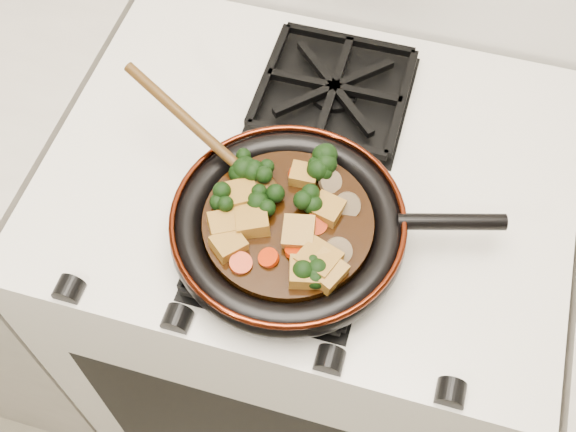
# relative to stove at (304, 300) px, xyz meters

# --- Properties ---
(stove) EXTENTS (0.76, 0.60, 0.90)m
(stove) POSITION_rel_stove_xyz_m (0.00, 0.00, 0.00)
(stove) COLOR silver
(stove) RESTS_ON ground
(burner_grate_front) EXTENTS (0.23, 0.23, 0.03)m
(burner_grate_front) POSITION_rel_stove_xyz_m (0.00, -0.14, 0.46)
(burner_grate_front) COLOR black
(burner_grate_front) RESTS_ON stove
(burner_grate_back) EXTENTS (0.23, 0.23, 0.03)m
(burner_grate_back) POSITION_rel_stove_xyz_m (0.00, 0.14, 0.46)
(burner_grate_back) COLOR black
(burner_grate_back) RESTS_ON stove
(skillet) EXTENTS (0.43, 0.31, 0.05)m
(skillet) POSITION_rel_stove_xyz_m (0.01, -0.13, 0.49)
(skillet) COLOR black
(skillet) RESTS_ON burner_grate_front
(braising_sauce) EXTENTS (0.22, 0.22, 0.02)m
(braising_sauce) POSITION_rel_stove_xyz_m (0.00, -0.13, 0.50)
(braising_sauce) COLOR black
(braising_sauce) RESTS_ON skillet
(tofu_cube_0) EXTENTS (0.06, 0.06, 0.03)m
(tofu_cube_0) POSITION_rel_stove_xyz_m (-0.04, -0.15, 0.52)
(tofu_cube_0) COLOR olive
(tofu_cube_0) RESTS_ON braising_sauce
(tofu_cube_1) EXTENTS (0.04, 0.05, 0.02)m
(tofu_cube_1) POSITION_rel_stove_xyz_m (0.05, -0.11, 0.52)
(tofu_cube_1) COLOR olive
(tofu_cube_1) RESTS_ON braising_sauce
(tofu_cube_2) EXTENTS (0.06, 0.06, 0.03)m
(tofu_cube_2) POSITION_rel_stove_xyz_m (-0.06, -0.12, 0.52)
(tofu_cube_2) COLOR olive
(tofu_cube_2) RESTS_ON braising_sauce
(tofu_cube_3) EXTENTS (0.05, 0.05, 0.02)m
(tofu_cube_3) POSITION_rel_stove_xyz_m (-0.07, -0.16, 0.52)
(tofu_cube_3) COLOR olive
(tofu_cube_3) RESTS_ON braising_sauce
(tofu_cube_4) EXTENTS (0.04, 0.03, 0.02)m
(tofu_cube_4) POSITION_rel_stove_xyz_m (0.01, -0.06, 0.52)
(tofu_cube_4) COLOR olive
(tofu_cube_4) RESTS_ON braising_sauce
(tofu_cube_5) EXTENTS (0.05, 0.05, 0.02)m
(tofu_cube_5) POSITION_rel_stove_xyz_m (-0.06, -0.19, 0.52)
(tofu_cube_5) COLOR olive
(tofu_cube_5) RESTS_ON braising_sauce
(tofu_cube_6) EXTENTS (0.06, 0.06, 0.03)m
(tofu_cube_6) POSITION_rel_stove_xyz_m (0.07, -0.19, 0.52)
(tofu_cube_6) COLOR olive
(tofu_cube_6) RESTS_ON braising_sauce
(tofu_cube_7) EXTENTS (0.06, 0.06, 0.03)m
(tofu_cube_7) POSITION_rel_stove_xyz_m (0.06, -0.18, 0.52)
(tofu_cube_7) COLOR olive
(tofu_cube_7) RESTS_ON braising_sauce
(tofu_cube_8) EXTENTS (0.05, 0.05, 0.03)m
(tofu_cube_8) POSITION_rel_stove_xyz_m (0.05, -0.20, 0.52)
(tofu_cube_8) COLOR olive
(tofu_cube_8) RESTS_ON braising_sauce
(tofu_cube_9) EXTENTS (0.05, 0.05, 0.03)m
(tofu_cube_9) POSITION_rel_stove_xyz_m (0.02, -0.15, 0.52)
(tofu_cube_9) COLOR olive
(tofu_cube_9) RESTS_ON braising_sauce
(broccoli_floret_0) EXTENTS (0.07, 0.07, 0.06)m
(broccoli_floret_0) POSITION_rel_stove_xyz_m (-0.03, -0.12, 0.52)
(broccoli_floret_0) COLOR black
(broccoli_floret_0) RESTS_ON braising_sauce
(broccoli_floret_1) EXTENTS (0.08, 0.08, 0.07)m
(broccoli_floret_1) POSITION_rel_stove_xyz_m (0.03, -0.10, 0.52)
(broccoli_floret_1) COLOR black
(broccoli_floret_1) RESTS_ON braising_sauce
(broccoli_floret_2) EXTENTS (0.08, 0.08, 0.06)m
(broccoli_floret_2) POSITION_rel_stove_xyz_m (-0.09, -0.14, 0.52)
(broccoli_floret_2) COLOR black
(broccoli_floret_2) RESTS_ON braising_sauce
(broccoli_floret_3) EXTENTS (0.06, 0.07, 0.06)m
(broccoli_floret_3) POSITION_rel_stove_xyz_m (0.05, -0.20, 0.52)
(broccoli_floret_3) COLOR black
(broccoli_floret_3) RESTS_ON braising_sauce
(broccoli_floret_4) EXTENTS (0.09, 0.09, 0.07)m
(broccoli_floret_4) POSITION_rel_stove_xyz_m (0.03, -0.04, 0.52)
(broccoli_floret_4) COLOR black
(broccoli_floret_4) RESTS_ON braising_sauce
(broccoli_floret_5) EXTENTS (0.08, 0.09, 0.06)m
(broccoli_floret_5) POSITION_rel_stove_xyz_m (-0.07, -0.07, 0.52)
(broccoli_floret_5) COLOR black
(broccoli_floret_5) RESTS_ON braising_sauce
(broccoli_floret_6) EXTENTS (0.06, 0.07, 0.07)m
(broccoli_floret_6) POSITION_rel_stove_xyz_m (-0.05, -0.08, 0.52)
(broccoli_floret_6) COLOR black
(broccoli_floret_6) RESTS_ON braising_sauce
(carrot_coin_0) EXTENTS (0.03, 0.03, 0.01)m
(carrot_coin_0) POSITION_rel_stove_xyz_m (0.05, -0.17, 0.51)
(carrot_coin_0) COLOR #B22504
(carrot_coin_0) RESTS_ON braising_sauce
(carrot_coin_1) EXTENTS (0.03, 0.03, 0.02)m
(carrot_coin_1) POSITION_rel_stove_xyz_m (0.04, -0.13, 0.51)
(carrot_coin_1) COLOR #B22504
(carrot_coin_1) RESTS_ON braising_sauce
(carrot_coin_2) EXTENTS (0.03, 0.03, 0.02)m
(carrot_coin_2) POSITION_rel_stove_xyz_m (-0.00, -0.06, 0.51)
(carrot_coin_2) COLOR #B22504
(carrot_coin_2) RESTS_ON braising_sauce
(carrot_coin_3) EXTENTS (0.03, 0.03, 0.02)m
(carrot_coin_3) POSITION_rel_stove_xyz_m (-0.00, -0.19, 0.51)
(carrot_coin_3) COLOR #B22504
(carrot_coin_3) RESTS_ON braising_sauce
(carrot_coin_4) EXTENTS (0.03, 0.03, 0.02)m
(carrot_coin_4) POSITION_rel_stove_xyz_m (0.03, -0.17, 0.51)
(carrot_coin_4) COLOR #B22504
(carrot_coin_4) RESTS_ON braising_sauce
(carrot_coin_5) EXTENTS (0.03, 0.03, 0.02)m
(carrot_coin_5) POSITION_rel_stove_xyz_m (-0.03, -0.21, 0.51)
(carrot_coin_5) COLOR #B22504
(carrot_coin_5) RESTS_ON braising_sauce
(mushroom_slice_0) EXTENTS (0.04, 0.03, 0.03)m
(mushroom_slice_0) POSITION_rel_stove_xyz_m (0.07, -0.09, 0.52)
(mushroom_slice_0) COLOR brown
(mushroom_slice_0) RESTS_ON braising_sauce
(mushroom_slice_1) EXTENTS (0.05, 0.04, 0.03)m
(mushroom_slice_1) POSITION_rel_stove_xyz_m (0.08, -0.16, 0.52)
(mushroom_slice_1) COLOR brown
(mushroom_slice_1) RESTS_ON braising_sauce
(mushroom_slice_2) EXTENTS (0.04, 0.04, 0.03)m
(mushroom_slice_2) POSITION_rel_stove_xyz_m (0.04, -0.06, 0.52)
(mushroom_slice_2) COLOR brown
(mushroom_slice_2) RESTS_ON braising_sauce
(mushroom_slice_3) EXTENTS (0.04, 0.03, 0.03)m
(mushroom_slice_3) POSITION_rel_stove_xyz_m (0.05, -0.19, 0.52)
(mushroom_slice_3) COLOR brown
(mushroom_slice_3) RESTS_ON braising_sauce
(wooden_spoon) EXTENTS (0.15, 0.09, 0.25)m
(wooden_spoon) POSITION_rel_stove_xyz_m (-0.11, -0.06, 0.53)
(wooden_spoon) COLOR #432A0E
(wooden_spoon) RESTS_ON braising_sauce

